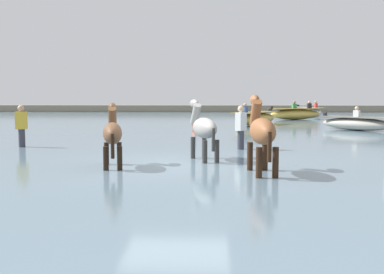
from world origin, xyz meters
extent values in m
plane|color=#84755B|center=(0.00, 0.00, 0.00)|extent=(120.00, 120.00, 0.00)
cube|color=slate|center=(0.00, 10.00, 0.16)|extent=(90.00, 90.00, 0.32)
ellipsoid|color=brown|center=(-1.41, -0.48, 1.09)|extent=(0.66, 1.30, 0.50)
cylinder|color=black|center=(-1.64, -0.08, 0.42)|extent=(0.12, 0.12, 0.84)
cylinder|color=black|center=(-1.35, -0.02, 0.42)|extent=(0.12, 0.12, 0.84)
cylinder|color=black|center=(-1.47, -0.93, 0.42)|extent=(0.12, 0.12, 0.84)
cylinder|color=black|center=(-1.18, -0.87, 0.42)|extent=(0.12, 0.12, 0.84)
cylinder|color=brown|center=(-1.53, 0.16, 1.40)|extent=(0.28, 0.49, 0.57)
ellipsoid|color=brown|center=(-1.56, 0.28, 1.66)|extent=(0.26, 0.45, 0.21)
cylinder|color=black|center=(-1.29, -1.05, 0.86)|extent=(0.08, 0.08, 0.53)
ellipsoid|color=gray|center=(0.66, 0.70, 1.13)|extent=(0.86, 1.36, 0.51)
cylinder|color=#31312F|center=(0.35, 1.06, 0.44)|extent=(0.12, 0.12, 0.87)
cylinder|color=#31312F|center=(0.64, 1.17, 0.44)|extent=(0.12, 0.12, 0.87)
cylinder|color=#31312F|center=(0.67, 0.22, 0.44)|extent=(0.12, 0.12, 0.87)
cylinder|color=#31312F|center=(0.96, 0.33, 0.44)|extent=(0.12, 0.12, 0.87)
cylinder|color=gray|center=(0.42, 1.33, 1.45)|extent=(0.36, 0.51, 0.59)
ellipsoid|color=gray|center=(0.37, 1.45, 1.72)|extent=(0.33, 0.48, 0.22)
cylinder|color=#31312F|center=(0.87, 0.12, 0.89)|extent=(0.08, 0.08, 0.55)
ellipsoid|color=brown|center=(1.87, -1.25, 1.21)|extent=(0.61, 1.41, 0.55)
cylinder|color=black|center=(1.66, -0.79, 0.47)|extent=(0.13, 0.13, 0.93)
cylinder|color=black|center=(1.99, -0.76, 0.47)|extent=(0.13, 0.13, 0.93)
cylinder|color=black|center=(1.76, -1.75, 0.47)|extent=(0.13, 0.13, 0.93)
cylinder|color=black|center=(2.08, -1.72, 0.47)|extent=(0.13, 0.13, 0.93)
cylinder|color=brown|center=(1.80, -0.54, 1.55)|extent=(0.27, 0.52, 0.63)
ellipsoid|color=brown|center=(1.79, -0.40, 1.84)|extent=(0.24, 0.49, 0.24)
cylinder|color=black|center=(1.94, -1.90, 0.95)|extent=(0.09, 0.09, 0.59)
ellipsoid|color=gold|center=(3.22, 14.14, 0.65)|extent=(2.96, 3.60, 0.66)
cube|color=olive|center=(3.22, 14.14, 1.00)|extent=(2.84, 3.46, 0.04)
cube|color=black|center=(4.16, 15.55, 1.07)|extent=(0.20, 0.19, 0.18)
cube|color=#3356A8|center=(2.60, 13.36, 1.17)|extent=(0.29, 0.32, 0.30)
sphere|color=tan|center=(2.60, 13.36, 1.41)|extent=(0.18, 0.18, 0.18)
cube|color=#3356A8|center=(3.27, 14.11, 1.17)|extent=(0.29, 0.32, 0.30)
sphere|color=tan|center=(3.27, 14.11, 1.41)|extent=(0.18, 0.18, 0.18)
ellipsoid|color=gold|center=(6.31, 19.76, 0.66)|extent=(3.65, 2.18, 0.68)
cube|color=olive|center=(6.31, 19.76, 1.02)|extent=(3.50, 2.09, 0.04)
cube|color=black|center=(4.73, 19.29, 1.09)|extent=(0.16, 0.19, 0.18)
cube|color=#232328|center=(7.25, 19.99, 1.19)|extent=(0.30, 0.25, 0.30)
sphere|color=beige|center=(7.25, 19.99, 1.43)|extent=(0.18, 0.18, 0.18)
cube|color=#388E51|center=(6.27, 19.90, 1.19)|extent=(0.30, 0.25, 0.30)
sphere|color=#A37556|center=(6.27, 19.90, 1.43)|extent=(0.18, 0.18, 0.18)
ellipsoid|color=silver|center=(8.08, 24.46, 0.64)|extent=(2.01, 3.86, 0.64)
cube|color=gray|center=(8.08, 24.46, 0.98)|extent=(1.93, 3.71, 0.04)
cube|color=black|center=(7.66, 26.18, 1.05)|extent=(0.18, 0.15, 0.18)
cube|color=red|center=(8.43, 23.48, 1.15)|extent=(0.24, 0.30, 0.30)
sphere|color=tan|center=(8.43, 23.48, 1.39)|extent=(0.18, 0.18, 0.18)
cube|color=#232328|center=(8.19, 24.49, 1.15)|extent=(0.24, 0.30, 0.30)
sphere|color=#A37556|center=(8.19, 24.49, 1.39)|extent=(0.18, 0.18, 0.18)
ellipsoid|color=#B2AD9E|center=(7.49, 10.76, 0.61)|extent=(3.17, 3.08, 0.57)
cube|color=slate|center=(7.49, 10.76, 0.91)|extent=(3.04, 2.96, 0.04)
cube|color=black|center=(6.31, 11.88, 0.98)|extent=(0.20, 0.20, 0.18)
cube|color=white|center=(7.46, 10.73, 1.08)|extent=(0.31, 0.31, 0.30)
sphere|color=beige|center=(7.46, 10.73, 1.32)|extent=(0.18, 0.18, 0.18)
cylinder|color=#383842|center=(-5.09, 3.50, 0.44)|extent=(0.20, 0.20, 0.88)
cube|color=gold|center=(-5.09, 3.50, 1.15)|extent=(0.32, 0.21, 0.54)
sphere|color=tan|center=(-5.09, 3.50, 1.53)|extent=(0.20, 0.20, 0.20)
cylinder|color=#383842|center=(1.72, 3.15, 0.44)|extent=(0.20, 0.20, 0.88)
cube|color=white|center=(1.72, 3.15, 1.15)|extent=(0.36, 0.37, 0.54)
sphere|color=beige|center=(1.72, 3.15, 1.53)|extent=(0.20, 0.20, 0.20)
sphere|color=#E54C1E|center=(0.10, 11.90, 0.52)|extent=(0.40, 0.40, 0.40)
cylinder|color=black|center=(0.10, 11.90, 0.97)|extent=(0.04, 0.04, 0.51)
cube|color=gray|center=(0.00, 32.93, 0.47)|extent=(80.00, 2.40, 0.93)
camera|label=1|loc=(0.78, -11.04, 1.98)|focal=44.38mm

